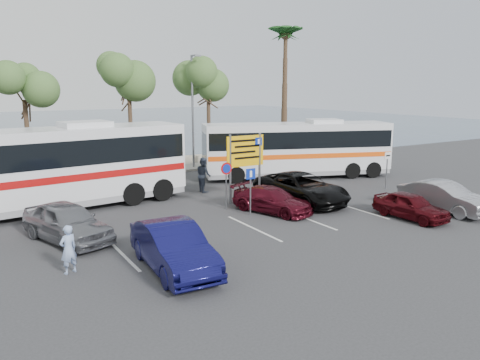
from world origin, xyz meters
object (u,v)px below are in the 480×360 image
car_silver_a (67,222)px  pedestrian_near (68,249)px  car_maroon (272,200)px  direction_sign (245,156)px  coach_bus_left (45,171)px  suv_black (301,188)px  street_lamp_right (193,106)px  pedestrian_far (204,175)px  car_silver_b (444,197)px  car_red (411,206)px  coach_bus_right (297,151)px  car_blue (173,247)px

car_silver_a → pedestrian_near: bearing=-119.0°
car_maroon → direction_sign: bearing=70.2°
direction_sign → car_maroon: direction_sign is taller
coach_bus_left → suv_black: 12.75m
street_lamp_right → pedestrian_far: bearing=-111.6°
car_silver_a → car_silver_b: car_silver_a is taller
car_silver_b → street_lamp_right: bearing=103.3°
car_red → pedestrian_near: 14.88m
coach_bus_right → car_maroon: size_ratio=3.00×
coach_bus_left → direction_sign: bearing=-19.6°
suv_black → car_silver_a: bearing=176.0°
coach_bus_left → car_red: size_ratio=3.91×
street_lamp_right → coach_bus_left: bearing=-148.1°
street_lamp_right → car_silver_b: bearing=-73.0°
coach_bus_left → car_silver_b: bearing=-31.3°
suv_black → pedestrian_far: bearing=118.3°
coach_bus_left → pedestrian_far: coach_bus_left is taller
car_red → car_silver_b: size_ratio=0.81×
car_maroon → car_silver_b: (7.20, -4.23, 0.12)m
car_silver_a → car_red: 14.99m
car_silver_a → car_red: size_ratio=1.27×
street_lamp_right → car_maroon: (-2.00, -12.79, -3.99)m
car_blue → coach_bus_left: bearing=106.0°
car_silver_a → car_blue: (2.40, -4.88, 0.01)m
car_silver_a → street_lamp_right: bearing=28.4°
street_lamp_right → coach_bus_right: (4.50, -6.37, -2.81)m
car_red → direction_sign: bearing=123.0°
coach_bus_right → car_silver_a: size_ratio=2.75×
direction_sign → pedestrian_near: 11.39m
coach_bus_left → pedestrian_near: 8.61m
car_silver_a → suv_black: bearing=-17.9°
car_silver_b → pedestrian_near: size_ratio=2.72×
car_red → suv_black: size_ratio=0.64×
car_silver_a → suv_black: (11.77, 0.12, -0.00)m
coach_bus_right → car_silver_a: (-15.87, -5.77, -1.01)m
car_maroon → pedestrian_near: pedestrian_near is taller
coach_bus_left → car_blue: coach_bus_left is taller
car_maroon → car_silver_b: bearing=-50.1°
car_maroon → suv_black: suv_black is taller
car_silver_a → car_blue: bearing=-82.3°
car_maroon → car_red: 6.40m
direction_sign → coach_bus_right: (6.50, 3.96, -0.64)m
coach_bus_right → suv_black: coach_bus_right is taller
direction_sign → suv_black: direction_sign is taller
street_lamp_right → car_silver_a: size_ratio=1.76×
coach_bus_left → car_maroon: 11.01m
coach_bus_right → pedestrian_near: bearing=-151.0°
car_blue → pedestrian_far: bearing=61.2°
coach_bus_right → car_blue: bearing=-141.7°
pedestrian_near → pedestrian_far: size_ratio=0.81×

